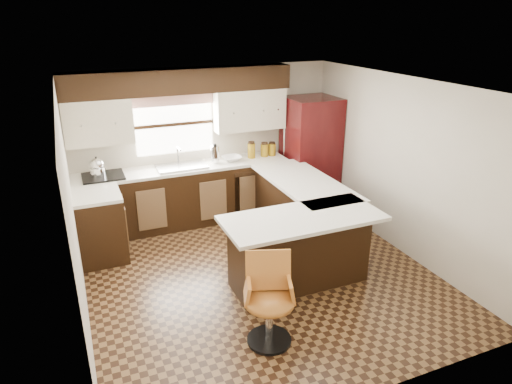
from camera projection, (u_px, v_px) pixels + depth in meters
name	position (u px, v px, depth m)	size (l,w,h in m)	color
floor	(260.00, 274.00, 5.89)	(4.40, 4.40, 0.00)	#49301A
ceiling	(260.00, 86.00, 5.01)	(4.40, 4.40, 0.00)	silver
wall_back	(206.00, 143.00, 7.34)	(4.40, 4.40, 0.00)	beige
wall_front	(371.00, 280.00, 3.56)	(4.40, 4.40, 0.00)	beige
wall_left	(73.00, 216.00, 4.69)	(4.40, 4.40, 0.00)	beige
wall_right	(401.00, 166.00, 6.21)	(4.40, 4.40, 0.00)	beige
base_cab_back	(186.00, 196.00, 7.19)	(3.30, 0.60, 0.90)	black
base_cab_left	(101.00, 227.00, 6.15)	(0.60, 0.70, 0.90)	black
counter_back	(184.00, 168.00, 7.02)	(3.30, 0.60, 0.04)	silver
counter_left	(96.00, 195.00, 5.98)	(0.60, 0.70, 0.04)	silver
soffit	(181.00, 81.00, 6.67)	(3.40, 0.35, 0.36)	black
upper_cab_left	(98.00, 122.00, 6.41)	(0.94, 0.35, 0.64)	beige
upper_cab_right	(249.00, 109.00, 7.24)	(1.14, 0.35, 0.64)	beige
window_pane	(174.00, 124.00, 7.01)	(1.20, 0.02, 0.90)	white
valance	(173.00, 99.00, 6.84)	(1.30, 0.06, 0.18)	#D19B93
sink	(181.00, 166.00, 6.97)	(0.75, 0.45, 0.03)	#B2B2B7
dishwasher	(252.00, 195.00, 7.32)	(0.58, 0.03, 0.78)	black
cooktop	(103.00, 176.00, 6.56)	(0.58, 0.50, 0.03)	black
peninsula_long	(300.00, 213.00, 6.58)	(0.60, 1.95, 0.90)	black
peninsula_return	(299.00, 250.00, 5.56)	(1.65, 0.60, 0.90)	black
counter_pen_long	(304.00, 182.00, 6.43)	(0.84, 1.95, 0.04)	silver
counter_pen_return	(303.00, 218.00, 5.30)	(1.89, 0.84, 0.04)	silver
refrigerator	(310.00, 154.00, 7.66)	(0.81, 0.77, 1.88)	#3C090B
bar_chair	(270.00, 303.00, 4.52)	(0.50, 0.50, 0.94)	#B36826
kettle	(97.00, 166.00, 6.48)	(0.21, 0.21, 0.29)	silver
percolator	(215.00, 154.00, 7.14)	(0.14, 0.14, 0.27)	silver
mixing_bowl	(232.00, 158.00, 7.28)	(0.30, 0.30, 0.07)	white
canister_large	(251.00, 151.00, 7.39)	(0.12, 0.12, 0.24)	#946E10
canister_med	(264.00, 150.00, 7.48)	(0.13, 0.13, 0.20)	#946E10
canister_small	(272.00, 150.00, 7.53)	(0.12, 0.12, 0.20)	#946E10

